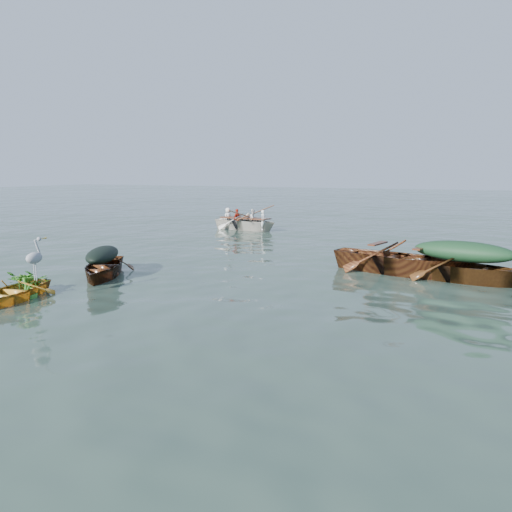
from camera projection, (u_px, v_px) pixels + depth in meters
The scene contains 13 objects.
ground at pixel (217, 298), 10.85m from camera, with size 140.00×140.00×0.00m, color #304438.
yellow_dinghy at pixel (13, 300), 10.63m from camera, with size 1.15×2.65×0.68m, color #C77F26.
dark_covered_boat at pixel (104, 277), 13.03m from camera, with size 1.29×3.48×0.86m, color #552E14.
green_tarp_boat at pixel (461, 281), 12.47m from camera, with size 1.37×4.41×1.03m, color #4F2D12.
open_wooden_boat at pixel (398, 274), 13.39m from camera, with size 1.57×5.06×1.22m, color brown.
rowed_boat at pixel (245, 230), 23.27m from camera, with size 1.34×4.48×1.08m, color white.
dark_tarp_cover at pixel (102, 253), 12.92m from camera, with size 0.71×1.91×0.40m, color black.
green_tarp_cover at pixel (464, 251), 12.34m from camera, with size 0.76×2.43×0.52m, color #183B1F.
thwart_benches at pixel (399, 251), 13.28m from camera, with size 0.94×2.53×0.04m, color #431D0F, non-canonical shape.
heron at pixel (35, 264), 10.45m from camera, with size 0.28×0.40×0.92m, color #9FA1A7, non-canonical shape.
dinghy_weeds at pixel (28, 266), 11.05m from camera, with size 0.70×0.90×0.60m, color #1A6019.
rowers at pixel (245, 210), 23.11m from camera, with size 1.21×3.13×0.76m, color white.
oars at pixel (245, 218), 23.17m from camera, with size 2.60×0.60×0.06m, color #9D5F3B, non-canonical shape.
Camera 1 is at (5.25, -9.18, 2.73)m, focal length 35.00 mm.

